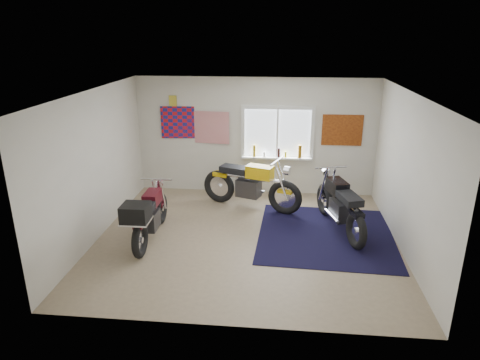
# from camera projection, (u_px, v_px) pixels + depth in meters

# --- Properties ---
(ground) EXTENTS (5.50, 5.50, 0.00)m
(ground) POSITION_uv_depth(u_px,v_px,m) (246.00, 239.00, 7.96)
(ground) COLOR #9E896B
(ground) RESTS_ON ground
(room_shell) EXTENTS (5.50, 5.50, 5.50)m
(room_shell) POSITION_uv_depth(u_px,v_px,m) (247.00, 154.00, 7.41)
(room_shell) COLOR white
(room_shell) RESTS_ON ground
(navy_rug) EXTENTS (2.61, 2.71, 0.01)m
(navy_rug) POSITION_uv_depth(u_px,v_px,m) (325.00, 235.00, 8.11)
(navy_rug) COLOR black
(navy_rug) RESTS_ON ground
(window_assembly) EXTENTS (1.66, 0.17, 1.26)m
(window_assembly) POSITION_uv_depth(u_px,v_px,m) (277.00, 137.00, 9.77)
(window_assembly) COLOR white
(window_assembly) RESTS_ON room_shell
(oil_bottles) EXTENTS (1.13, 0.09, 0.30)m
(oil_bottles) POSITION_uv_depth(u_px,v_px,m) (281.00, 152.00, 9.81)
(oil_bottles) COLOR olive
(oil_bottles) RESTS_ON window_assembly
(flag_display) EXTENTS (1.60, 0.10, 1.17)m
(flag_display) POSITION_uv_depth(u_px,v_px,m) (173.00, 101.00, 9.75)
(flag_display) COLOR red
(flag_display) RESTS_ON room_shell
(triumph_poster) EXTENTS (0.90, 0.03, 0.70)m
(triumph_poster) POSITION_uv_depth(u_px,v_px,m) (342.00, 130.00, 9.59)
(triumph_poster) COLOR #A54C14
(triumph_poster) RESTS_ON room_shell
(yellow_triumph) EXTENTS (2.22, 0.98, 1.16)m
(yellow_triumph) POSITION_uv_depth(u_px,v_px,m) (251.00, 185.00, 9.20)
(yellow_triumph) COLOR black
(yellow_triumph) RESTS_ON ground
(black_chrome_bike) EXTENTS (0.85, 2.14, 1.12)m
(black_chrome_bike) POSITION_uv_depth(u_px,v_px,m) (340.00, 206.00, 8.17)
(black_chrome_bike) COLOR black
(black_chrome_bike) RESTS_ON navy_rug
(maroon_tourer) EXTENTS (0.60, 1.99, 1.01)m
(maroon_tourer) POSITION_uv_depth(u_px,v_px,m) (148.00, 216.00, 7.66)
(maroon_tourer) COLOR black
(maroon_tourer) RESTS_ON ground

